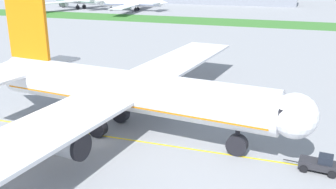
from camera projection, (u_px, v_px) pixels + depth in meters
The scene contains 8 objects.
ground_plane at pixel (99, 141), 51.92m from camera, with size 600.00×600.00×0.00m, color gray.
apron_taxi_line at pixel (104, 136), 53.33m from camera, with size 280.00×0.36×0.01m, color yellow.
grass_median_strip at pixel (239, 23), 164.18m from camera, with size 320.00×24.00×0.10m, color #38722D.
airliner_foreground at pixel (124, 91), 52.80m from camera, with size 50.88×80.13×18.09m.
pushback_tug at pixel (320, 164), 43.78m from camera, with size 6.23×2.81×2.12m.
ground_crew_wingwalker_port at pixel (4, 151), 46.76m from camera, with size 0.45×0.52×1.68m.
parked_airliner_far_left at pixel (78, 0), 218.07m from camera, with size 40.20×63.34×15.32m.
parked_airliner_far_centre at pixel (133, 3), 207.35m from camera, with size 39.09×62.32×12.72m.
Camera 1 is at (24.11, -41.77, 22.30)m, focal length 40.86 mm.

